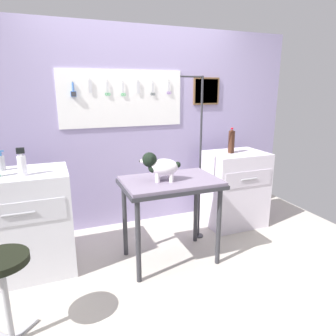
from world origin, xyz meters
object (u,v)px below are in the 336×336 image
at_px(grooming_arm, 199,167).
at_px(cabinet_right, 234,189).
at_px(dog, 160,166).
at_px(stool, 2,274).
at_px(counter_left, 24,223).
at_px(soda_bottle, 231,141).
at_px(grooming_table, 171,189).

bearing_deg(grooming_arm, cabinet_right, 15.53).
height_order(dog, stool, dog).
height_order(counter_left, soda_bottle, soda_bottle).
distance_m(grooming_table, stool, 1.47).
height_order(grooming_table, dog, dog).
bearing_deg(counter_left, dog, -14.88).
xyz_separation_m(grooming_table, cabinet_right, (1.02, 0.47, -0.27)).
relative_size(grooming_arm, stool, 2.77).
bearing_deg(cabinet_right, stool, -156.38).
bearing_deg(dog, cabinet_right, 23.22).
bearing_deg(grooming_arm, counter_left, -179.34).
relative_size(grooming_table, stool, 1.42).
height_order(counter_left, cabinet_right, counter_left).
xyz_separation_m(counter_left, soda_bottle, (2.23, 0.19, 0.56)).
relative_size(grooming_table, cabinet_right, 1.00).
height_order(grooming_arm, dog, grooming_arm).
bearing_deg(soda_bottle, stool, -155.44).
height_order(dog, counter_left, dog).
bearing_deg(counter_left, grooming_arm, 0.66).
height_order(dog, cabinet_right, dog).
xyz_separation_m(cabinet_right, soda_bottle, (-0.07, 0.02, 0.58)).
height_order(cabinet_right, soda_bottle, soda_bottle).
xyz_separation_m(grooming_arm, soda_bottle, (0.50, 0.17, 0.21)).
relative_size(grooming_table, soda_bottle, 3.07).
xyz_separation_m(grooming_arm, cabinet_right, (0.56, 0.16, -0.37)).
bearing_deg(dog, soda_bottle, 25.22).
xyz_separation_m(grooming_table, soda_bottle, (0.95, 0.49, 0.31)).
distance_m(grooming_table, cabinet_right, 1.16).
bearing_deg(stool, grooming_arm, 25.98).
bearing_deg(grooming_table, soda_bottle, 27.11).
height_order(grooming_arm, counter_left, grooming_arm).
relative_size(dog, counter_left, 0.38).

